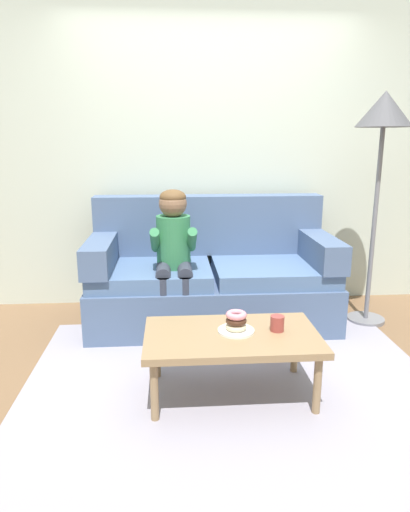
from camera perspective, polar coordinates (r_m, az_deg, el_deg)
The scene contains 13 objects.
ground at distance 3.13m, azimuth 2.81°, elevation -13.65°, with size 10.00×10.00×0.00m, color brown.
wall_back at distance 4.16m, azimuth 0.65°, elevation 13.37°, with size 8.00×0.10×2.80m, color beige.
area_rug at distance 2.91m, azimuth 3.42°, elevation -15.83°, with size 2.53×2.08×0.01m, color #9993A3.
couch at distance 3.78m, azimuth 0.76°, elevation -2.79°, with size 1.93×0.90×1.00m.
coffee_table at distance 2.68m, azimuth 3.32°, elevation -10.32°, with size 0.99×0.59×0.39m.
person_child at distance 3.48m, azimuth -3.90°, elevation 1.04°, with size 0.34×0.58×1.10m.
plate at distance 2.68m, azimuth 3.86°, elevation -9.20°, with size 0.21×0.21×0.01m, color white.
donut at distance 2.67m, azimuth 3.86°, elevation -8.71°, with size 0.12×0.12×0.04m, color beige.
donut_second at distance 2.66m, azimuth 3.88°, elevation -7.99°, with size 0.12×0.12×0.04m, color #422619.
donut_third at distance 2.65m, azimuth 3.89°, elevation -7.27°, with size 0.12×0.12×0.04m, color pink.
mug at distance 2.71m, azimuth 8.92°, elevation -8.23°, with size 0.08×0.08×0.09m, color #993D38.
toy_controller at distance 3.27m, azimuth 8.94°, elevation -12.06°, with size 0.23×0.09×0.05m.
floor_lamp at distance 3.82m, azimuth 21.17°, elevation 14.72°, with size 0.42×0.42×1.81m.
Camera 1 is at (-0.35, -2.74, 1.46)m, focal length 32.34 mm.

